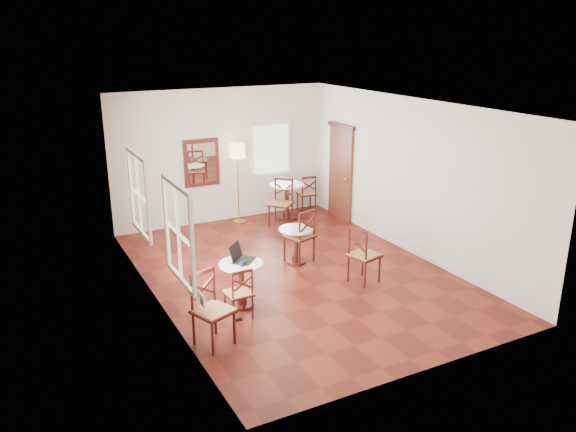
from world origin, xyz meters
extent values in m
plane|color=#5E1910|center=(0.00, 0.00, 0.00)|extent=(7.00, 7.00, 0.00)
cube|color=silver|center=(0.00, 3.50, 1.50)|extent=(5.00, 0.02, 3.00)
cube|color=silver|center=(0.00, -3.50, 1.50)|extent=(5.00, 0.02, 3.00)
cube|color=silver|center=(-2.50, 0.00, 1.50)|extent=(0.02, 7.00, 3.00)
cube|color=silver|center=(2.50, 0.00, 1.50)|extent=(0.02, 7.00, 3.00)
cube|color=white|center=(0.00, 0.00, 3.00)|extent=(5.00, 7.00, 0.02)
cube|color=brown|center=(2.46, 2.40, 1.05)|extent=(0.06, 0.90, 2.10)
cube|color=#421410|center=(2.44, 2.40, 2.15)|extent=(0.08, 1.02, 0.08)
sphere|color=#BF8C3F|center=(2.40, 2.08, 1.00)|extent=(0.07, 0.07, 0.07)
cube|color=#4F1A15|center=(-0.50, 3.46, 1.40)|extent=(0.80, 0.05, 1.05)
cube|color=white|center=(-0.50, 3.43, 1.40)|extent=(0.64, 0.02, 0.88)
cube|color=white|center=(-2.47, -2.10, 0.95)|extent=(0.02, 0.16, 0.16)
torus|color=red|center=(-2.46, -2.10, 0.95)|extent=(0.02, 0.12, 0.12)
cube|color=white|center=(-2.47, -1.20, 1.55)|extent=(0.06, 1.22, 1.42)
cube|color=white|center=(-2.47, 1.00, 1.55)|extent=(0.06, 1.22, 1.42)
cube|color=white|center=(1.20, 3.47, 1.55)|extent=(1.02, 0.06, 1.22)
cylinder|color=#421410|center=(-1.36, -0.73, 0.02)|extent=(0.40, 0.40, 0.04)
cylinder|color=#421410|center=(-1.36, -0.73, 0.10)|extent=(0.16, 0.16, 0.12)
cylinder|color=#4F1A15|center=(-1.36, -0.73, 0.40)|extent=(0.09, 0.09, 0.59)
cylinder|color=#421410|center=(-1.36, -0.73, 0.67)|extent=(0.14, 0.14, 0.06)
cylinder|color=white|center=(-1.36, -0.73, 0.72)|extent=(0.69, 0.69, 0.03)
cylinder|color=#421410|center=(0.24, 0.45, 0.02)|extent=(0.37, 0.37, 0.04)
cylinder|color=#421410|center=(0.24, 0.45, 0.09)|extent=(0.15, 0.15, 0.11)
cylinder|color=#4F1A15|center=(0.24, 0.45, 0.37)|extent=(0.08, 0.08, 0.55)
cylinder|color=#421410|center=(0.24, 0.45, 0.62)|extent=(0.13, 0.13, 0.05)
cylinder|color=white|center=(0.24, 0.45, 0.66)|extent=(0.64, 0.64, 0.03)
cylinder|color=#421410|center=(1.32, 2.88, 0.02)|extent=(0.45, 0.45, 0.05)
cylinder|color=#421410|center=(1.32, 2.88, 0.11)|extent=(0.18, 0.18, 0.14)
cylinder|color=#4F1A15|center=(1.32, 2.88, 0.45)|extent=(0.10, 0.10, 0.68)
cylinder|color=#421410|center=(1.32, 2.88, 0.77)|extent=(0.16, 0.16, 0.07)
cylinder|color=white|center=(1.32, 2.88, 0.82)|extent=(0.79, 0.79, 0.03)
cylinder|color=#421410|center=(-1.41, -0.91, 0.20)|extent=(0.03, 0.03, 0.39)
cylinder|color=#421410|center=(-1.40, -1.23, 0.20)|extent=(0.03, 0.03, 0.39)
cylinder|color=#421410|center=(-1.73, -0.92, 0.20)|extent=(0.03, 0.03, 0.39)
cylinder|color=#421410|center=(-1.72, -1.24, 0.20)|extent=(0.03, 0.03, 0.39)
cube|color=#421410|center=(-1.56, -1.07, 0.40)|extent=(0.40, 0.40, 0.03)
cube|color=#A16B41|center=(-1.56, -1.07, 0.41)|extent=(0.38, 0.38, 0.03)
cylinder|color=#421410|center=(-1.40, -1.23, 0.61)|extent=(0.03, 0.03, 0.44)
cylinder|color=#421410|center=(-1.72, -1.24, 0.61)|extent=(0.03, 0.03, 0.44)
cube|color=#421410|center=(-1.56, -1.23, 0.81)|extent=(0.33, 0.04, 0.04)
cube|color=#4F1A15|center=(-1.56, -1.23, 0.62)|extent=(0.28, 0.03, 0.19)
cube|color=#4F1A15|center=(-1.56, -1.23, 0.62)|extent=(0.28, 0.03, 0.19)
cylinder|color=#421410|center=(-2.29, -1.89, 0.25)|extent=(0.04, 0.04, 0.50)
cylinder|color=#421410|center=(-2.42, -1.52, 0.25)|extent=(0.04, 0.04, 0.50)
cylinder|color=#421410|center=(-1.91, -1.75, 0.25)|extent=(0.04, 0.04, 0.50)
cylinder|color=#421410|center=(-2.05, -1.38, 0.25)|extent=(0.04, 0.04, 0.50)
cube|color=#421410|center=(-2.17, -1.64, 0.50)|extent=(0.62, 0.62, 0.03)
cube|color=#A16B41|center=(-2.17, -1.64, 0.52)|extent=(0.60, 0.60, 0.04)
cylinder|color=#421410|center=(-2.42, -1.52, 0.77)|extent=(0.04, 0.04, 0.55)
cylinder|color=#421410|center=(-2.05, -1.38, 0.77)|extent=(0.04, 0.04, 0.55)
cube|color=#421410|center=(-2.24, -1.45, 1.03)|extent=(0.41, 0.18, 0.06)
cube|color=#4F1A15|center=(-2.24, -1.45, 0.78)|extent=(0.34, 0.15, 0.24)
cube|color=#4F1A15|center=(-2.24, -1.45, 0.78)|extent=(0.34, 0.15, 0.24)
cylinder|color=#421410|center=(0.46, 0.72, 0.25)|extent=(0.04, 0.04, 0.49)
cylinder|color=#421410|center=(0.58, 0.35, 0.25)|extent=(0.04, 0.04, 0.49)
cylinder|color=#421410|center=(0.09, 0.61, 0.25)|extent=(0.04, 0.04, 0.49)
cylinder|color=#421410|center=(0.20, 0.23, 0.25)|extent=(0.04, 0.04, 0.49)
cube|color=#421410|center=(0.33, 0.48, 0.50)|extent=(0.60, 0.60, 0.03)
cube|color=#A16B41|center=(0.33, 0.48, 0.51)|extent=(0.57, 0.57, 0.04)
cylinder|color=#421410|center=(0.58, 0.35, 0.76)|extent=(0.04, 0.04, 0.55)
cylinder|color=#421410|center=(0.20, 0.23, 0.76)|extent=(0.04, 0.04, 0.55)
cube|color=#421410|center=(0.39, 0.29, 1.01)|extent=(0.41, 0.16, 0.05)
cube|color=#4F1A15|center=(0.39, 0.29, 0.77)|extent=(0.35, 0.13, 0.24)
cube|color=#4F1A15|center=(0.39, 0.29, 0.77)|extent=(0.35, 0.13, 0.24)
cylinder|color=#421410|center=(1.11, -0.99, 0.24)|extent=(0.04, 0.04, 0.48)
cylinder|color=#421410|center=(0.74, -1.09, 0.24)|extent=(0.04, 0.04, 0.48)
cylinder|color=#421410|center=(1.01, -0.63, 0.24)|extent=(0.04, 0.04, 0.48)
cylinder|color=#421410|center=(0.65, -0.72, 0.24)|extent=(0.04, 0.04, 0.48)
cube|color=#421410|center=(0.88, -0.86, 0.48)|extent=(0.57, 0.57, 0.03)
cube|color=#A16B41|center=(0.88, -0.86, 0.50)|extent=(0.54, 0.54, 0.04)
cylinder|color=#421410|center=(0.74, -1.09, 0.74)|extent=(0.04, 0.04, 0.53)
cylinder|color=#421410|center=(0.65, -0.72, 0.74)|extent=(0.04, 0.04, 0.53)
cube|color=#421410|center=(0.69, -0.91, 0.98)|extent=(0.14, 0.40, 0.05)
cube|color=#4F1A15|center=(0.69, -0.91, 0.75)|extent=(0.11, 0.34, 0.23)
cube|color=#4F1A15|center=(0.69, -0.91, 0.75)|extent=(0.11, 0.34, 0.23)
cylinder|color=#421410|center=(2.22, 3.36, 0.21)|extent=(0.03, 0.03, 0.42)
cylinder|color=#421410|center=(2.17, 3.03, 0.21)|extent=(0.03, 0.03, 0.42)
cylinder|color=#421410|center=(1.89, 3.41, 0.21)|extent=(0.03, 0.03, 0.42)
cylinder|color=#421410|center=(1.84, 3.08, 0.21)|extent=(0.03, 0.03, 0.42)
cube|color=#421410|center=(2.03, 3.22, 0.42)|extent=(0.46, 0.46, 0.03)
cube|color=#A16B41|center=(2.03, 3.22, 0.44)|extent=(0.44, 0.44, 0.04)
cylinder|color=#421410|center=(2.17, 3.03, 0.65)|extent=(0.03, 0.03, 0.46)
cylinder|color=#421410|center=(1.84, 3.08, 0.65)|extent=(0.03, 0.03, 0.46)
cube|color=#421410|center=(2.01, 3.06, 0.86)|extent=(0.35, 0.08, 0.05)
cube|color=#4F1A15|center=(2.01, 3.06, 0.66)|extent=(0.30, 0.07, 0.20)
cube|color=#4F1A15|center=(2.01, 3.06, 0.66)|extent=(0.30, 0.07, 0.20)
cylinder|color=#421410|center=(0.68, 2.50, 0.25)|extent=(0.04, 0.04, 0.50)
cylinder|color=#421410|center=(0.97, 2.77, 0.25)|extent=(0.04, 0.04, 0.50)
cylinder|color=#421410|center=(0.95, 2.20, 0.25)|extent=(0.04, 0.04, 0.50)
cylinder|color=#421410|center=(1.24, 2.48, 0.25)|extent=(0.04, 0.04, 0.50)
cube|color=#421410|center=(0.96, 2.49, 0.51)|extent=(0.69, 0.69, 0.03)
cube|color=#A16B41|center=(0.96, 2.49, 0.52)|extent=(0.66, 0.66, 0.04)
cylinder|color=#421410|center=(0.97, 2.77, 0.78)|extent=(0.04, 0.04, 0.56)
cylinder|color=#421410|center=(1.24, 2.48, 0.78)|extent=(0.04, 0.04, 0.56)
cube|color=#421410|center=(1.11, 2.62, 1.03)|extent=(0.32, 0.34, 0.06)
cube|color=#4F1A15|center=(1.11, 2.62, 0.79)|extent=(0.27, 0.28, 0.24)
cube|color=#4F1A15|center=(1.11, 2.62, 0.79)|extent=(0.27, 0.28, 0.24)
cylinder|color=#BF8C3F|center=(0.23, 3.15, 0.02)|extent=(0.29, 0.29, 0.03)
cylinder|color=#BF8C3F|center=(0.23, 3.15, 0.83)|extent=(0.02, 0.02, 1.66)
cylinder|color=beige|center=(0.23, 3.15, 1.66)|extent=(0.35, 0.35, 0.31)
cube|color=black|center=(-1.29, -0.67, 0.74)|extent=(0.46, 0.46, 0.02)
cube|color=black|center=(-1.29, -0.67, 0.75)|extent=(0.33, 0.33, 0.00)
cube|color=black|center=(-1.38, -0.57, 0.87)|extent=(0.32, 0.32, 0.25)
cube|color=silver|center=(-1.38, -0.57, 0.87)|extent=(0.28, 0.27, 0.21)
ellipsoid|color=black|center=(-1.35, -0.78, 0.75)|extent=(0.10, 0.08, 0.03)
cylinder|color=#0F1135|center=(-1.40, -0.86, 0.77)|extent=(0.07, 0.07, 0.08)
torus|color=#0F1135|center=(-1.36, -0.86, 0.77)|extent=(0.05, 0.01, 0.05)
cylinder|color=white|center=(-1.31, -0.69, 0.77)|extent=(0.05, 0.05, 0.09)
cube|color=black|center=(-1.61, -1.16, 0.02)|extent=(0.10, 0.06, 0.04)
camera|label=1|loc=(-4.53, -8.36, 4.16)|focal=35.70mm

